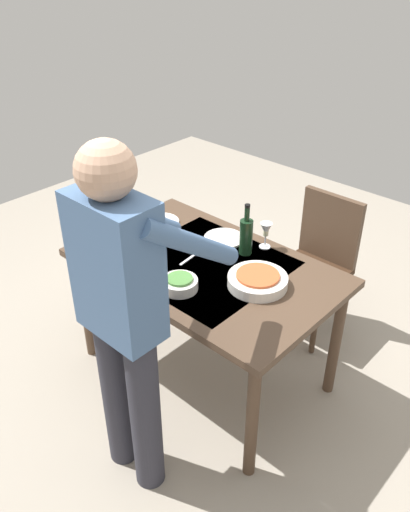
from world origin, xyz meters
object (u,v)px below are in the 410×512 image
object	(u,v)px
wine_glass_left	(110,231)
water_cup_near_left	(144,233)
water_cup_near_right	(120,258)
side_bowl_salad	(180,283)
dinner_plate_near	(160,222)
dinner_plate_far	(224,238)
dining_table	(205,277)
wine_bottle	(246,236)
person_server	(125,311)
chair_near	(319,256)
serving_bowl_pasta	(258,280)
wine_glass_right	(266,231)

from	to	relation	value
wine_glass_left	water_cup_near_left	distance (m)	0.20
water_cup_near_right	side_bowl_salad	size ratio (longest dim) A/B	0.58
dinner_plate_near	dinner_plate_far	size ratio (longest dim) A/B	1.00
dining_table	wine_bottle	size ratio (longest dim) A/B	4.75
water_cup_near_right	dinner_plate_near	world-z (taller)	water_cup_near_right
person_server	side_bowl_salad	world-z (taller)	person_server
dining_table	wine_glass_left	distance (m)	0.58
side_bowl_salad	wine_bottle	bearing A→B (deg)	-92.92
chair_near	serving_bowl_pasta	distance (m)	0.84
chair_near	wine_bottle	xyz separation A→B (m)	(0.13, 0.59, 0.35)
wine_bottle	dinner_plate_near	size ratio (longest dim) A/B	1.29
dining_table	water_cup_near_right	bearing A→B (deg)	45.17
wine_glass_right	dinner_plate_near	bearing A→B (deg)	17.41
wine_glass_right	water_cup_near_left	bearing A→B (deg)	36.46
wine_glass_left	dinner_plate_near	size ratio (longest dim) A/B	0.66
wine_glass_left	water_cup_near_right	bearing A→B (deg)	154.88
dining_table	wine_glass_left	size ratio (longest dim) A/B	9.30
side_bowl_salad	dinner_plate_near	xyz separation A→B (m)	(0.57, -0.41, -0.03)
wine_glass_left	serving_bowl_pasta	bearing A→B (deg)	-162.59
chair_near	dinner_plate_near	bearing A→B (deg)	42.32
dining_table	chair_near	world-z (taller)	chair_near
wine_bottle	dinner_plate_far	bearing A→B (deg)	-10.49
wine_glass_right	water_cup_near_right	bearing A→B (deg)	56.63
chair_near	serving_bowl_pasta	bearing A→B (deg)	97.58
person_server	serving_bowl_pasta	xyz separation A→B (m)	(-0.13, -0.73, -0.16)
person_server	wine_glass_right	bearing A→B (deg)	-86.05
serving_bowl_pasta	dinner_plate_far	world-z (taller)	serving_bowl_pasta
person_server	wine_glass_left	bearing A→B (deg)	-34.14
person_server	dinner_plate_near	xyz separation A→B (m)	(0.71, -0.85, -0.19)
wine_bottle	wine_glass_left	distance (m)	0.74
wine_bottle	serving_bowl_pasta	distance (m)	0.32
water_cup_near_left	side_bowl_salad	bearing A→B (deg)	157.54
wine_glass_right	serving_bowl_pasta	distance (m)	0.39
water_cup_near_right	water_cup_near_left	bearing A→B (deg)	-67.50
dining_table	chair_near	size ratio (longest dim) A/B	1.54
water_cup_near_left	serving_bowl_pasta	xyz separation A→B (m)	(-0.75, -0.08, -0.01)
serving_bowl_pasta	dinner_plate_near	xyz separation A→B (m)	(0.84, -0.12, -0.03)
dining_table	side_bowl_salad	xyz separation A→B (m)	(-0.06, 0.25, 0.12)
person_server	wine_glass_right	xyz separation A→B (m)	(0.07, -1.06, -0.09)
person_server	wine_glass_right	size ratio (longest dim) A/B	11.19
wine_glass_right	serving_bowl_pasta	size ratio (longest dim) A/B	0.50
person_server	wine_glass_left	size ratio (longest dim) A/B	11.19
dining_table	wine_glass_right	world-z (taller)	wine_glass_right
wine_bottle	side_bowl_salad	size ratio (longest dim) A/B	1.64
wine_bottle	dinner_plate_near	bearing A→B (deg)	7.42
water_cup_near_left	side_bowl_salad	distance (m)	0.52
dining_table	serving_bowl_pasta	size ratio (longest dim) A/B	4.68
wine_glass_right	dinner_plate_far	xyz separation A→B (m)	(0.22, 0.09, -0.10)
water_cup_near_right	dinner_plate_far	size ratio (longest dim) A/B	0.46
water_cup_near_left	side_bowl_salad	size ratio (longest dim) A/B	0.51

